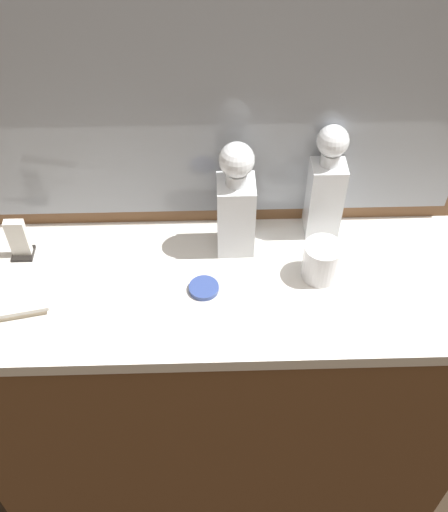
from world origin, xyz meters
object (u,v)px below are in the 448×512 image
at_px(silver_brush_center, 13,307).
at_px(napkin_holder, 19,241).
at_px(crystal_decanter_far_right, 325,191).
at_px(crystal_decanter_rear, 236,208).
at_px(porcelain_dish, 204,288).
at_px(crystal_tumbler_far_left, 321,262).

xyz_separation_m(silver_brush_center, napkin_holder, (-0.01, 0.17, 0.03)).
distance_m(crystal_decanter_far_right, silver_brush_center, 0.76).
bearing_deg(crystal_decanter_rear, napkin_holder, -177.97).
bearing_deg(porcelain_dish, crystal_decanter_far_right, 33.70).
height_order(crystal_decanter_far_right, napkin_holder, crystal_decanter_far_right).
relative_size(silver_brush_center, napkin_holder, 1.49).
xyz_separation_m(porcelain_dish, napkin_holder, (-0.43, 0.12, 0.04)).
distance_m(crystal_decanter_rear, porcelain_dish, 0.20).
xyz_separation_m(crystal_decanter_far_right, crystal_tumbler_far_left, (-0.02, -0.16, -0.08)).
bearing_deg(porcelain_dish, silver_brush_center, -173.48).
relative_size(crystal_decanter_rear, crystal_tumbler_far_left, 3.20).
relative_size(crystal_decanter_far_right, napkin_holder, 2.76).
height_order(crystal_tumbler_far_left, silver_brush_center, crystal_tumbler_far_left).
distance_m(crystal_decanter_far_right, napkin_holder, 0.73).
xyz_separation_m(silver_brush_center, porcelain_dish, (0.42, 0.05, -0.01)).
bearing_deg(crystal_decanter_far_right, crystal_decanter_rear, -165.97).
relative_size(crystal_tumbler_far_left, porcelain_dish, 1.36).
height_order(porcelain_dish, napkin_holder, napkin_holder).
bearing_deg(crystal_decanter_rear, porcelain_dish, -118.75).
xyz_separation_m(crystal_decanter_rear, silver_brush_center, (-0.50, -0.19, -0.11)).
bearing_deg(napkin_holder, porcelain_dish, -15.79).
distance_m(crystal_tumbler_far_left, napkin_holder, 0.71).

